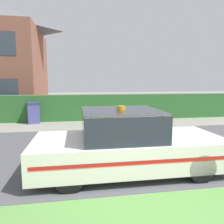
# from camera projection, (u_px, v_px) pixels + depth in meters

# --- Properties ---
(road_strip) EXTENTS (28.00, 5.50, 0.01)m
(road_strip) POSITION_uv_depth(u_px,v_px,m) (114.00, 148.00, 6.62)
(road_strip) COLOR #4C4C51
(road_strip) RESTS_ON ground
(garden_hedge) EXTENTS (15.13, 0.81, 1.34)m
(garden_hedge) POSITION_uv_depth(u_px,v_px,m) (97.00, 107.00, 11.77)
(garden_hedge) COLOR #2D662D
(garden_hedge) RESTS_ON ground
(police_car) EXTENTS (4.20, 1.83, 1.48)m
(police_car) POSITION_uv_depth(u_px,v_px,m) (127.00, 143.00, 4.90)
(police_car) COLOR black
(police_car) RESTS_ON road_strip
(wheelie_bin) EXTENTS (0.70, 0.73, 1.03)m
(wheelie_bin) POSITION_uv_depth(u_px,v_px,m) (33.00, 113.00, 10.66)
(wheelie_bin) COLOR #474C8C
(wheelie_bin) RESTS_ON ground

